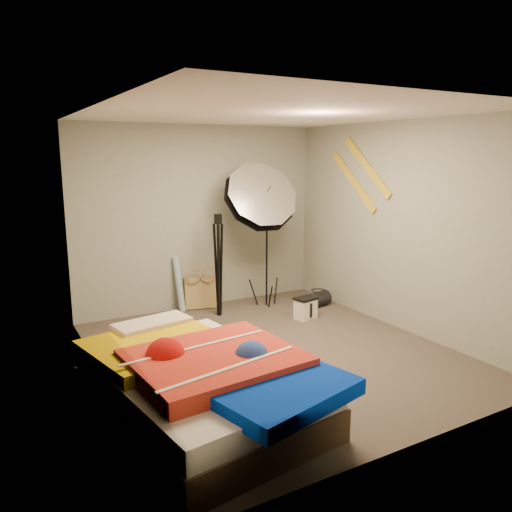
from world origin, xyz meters
TOP-DOWN VIEW (x-y plane):
  - floor at (0.00, 0.00)m, footprint 4.00×4.00m
  - ceiling at (0.00, 0.00)m, footprint 4.00×4.00m
  - wall_back at (0.00, 2.00)m, footprint 3.50×0.00m
  - wall_front at (0.00, -2.00)m, footprint 3.50×0.00m
  - wall_left at (-1.75, 0.00)m, footprint 0.00×4.00m
  - wall_right at (1.75, 0.00)m, footprint 0.00×4.00m
  - tote_bag at (-0.07, 1.90)m, footprint 0.46×0.28m
  - wrapping_roll at (-0.37, 1.90)m, footprint 0.15×0.23m
  - camera_case at (0.94, 0.78)m, footprint 0.29×0.23m
  - duffel_bag at (1.41, 1.14)m, footprint 0.38×0.29m
  - wall_stripe_upper at (1.73, 0.60)m, footprint 0.02×0.91m
  - wall_stripe_lower at (1.73, 0.85)m, footprint 0.02×0.91m
  - bed at (-1.23, -0.85)m, footprint 1.72×2.29m
  - photo_umbrella at (0.62, 1.45)m, footprint 1.28×0.99m
  - camera_tripod at (0.02, 1.46)m, footprint 0.08×0.08m

SIDE VIEW (x-z plane):
  - floor at x=0.00m, z-range 0.00..0.00m
  - duffel_bag at x=1.41m, z-range 0.00..0.21m
  - camera_case at x=0.94m, z-range 0.00..0.26m
  - tote_bag at x=-0.07m, z-range -0.01..0.44m
  - bed at x=-1.23m, z-range 0.00..0.59m
  - wrapping_roll at x=-0.37m, z-range 0.00..0.75m
  - camera_tripod at x=0.02m, z-range 0.10..1.46m
  - wall_back at x=0.00m, z-range -0.50..3.00m
  - wall_front at x=0.00m, z-range -0.50..3.00m
  - wall_left at x=-1.75m, z-range -0.75..3.25m
  - wall_right at x=1.75m, z-range -0.75..3.25m
  - photo_umbrella at x=0.62m, z-range 0.46..2.58m
  - wall_stripe_lower at x=1.73m, z-range 1.36..2.14m
  - wall_stripe_upper at x=1.73m, z-range 1.56..2.34m
  - ceiling at x=0.00m, z-range 2.50..2.50m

